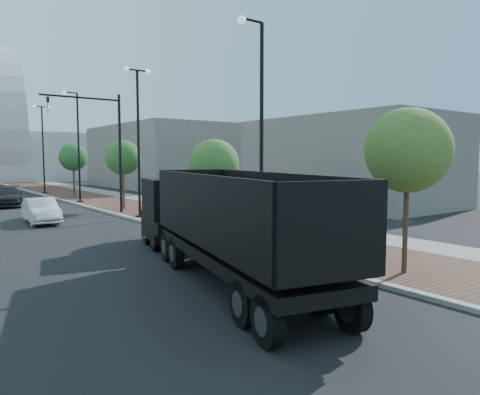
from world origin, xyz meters
TOP-DOWN VIEW (x-y plane):
  - sidewalk at (3.50, 40.00)m, footprint 7.00×140.00m
  - concrete_strip at (6.20, 40.00)m, footprint 2.40×140.00m
  - curb at (0.00, 40.00)m, footprint 0.30×140.00m
  - dump_truck at (-2.67, 9.46)m, footprint 5.47×13.52m
  - white_sedan at (-4.82, 23.66)m, footprint 1.75×4.46m
  - dark_car_far at (-4.71, 35.21)m, footprint 3.15×5.63m
  - pedestrian at (5.08, 13.29)m, footprint 0.72×0.50m
  - streetlight_1 at (0.49, 10.00)m, footprint 1.44×0.56m
  - streetlight_2 at (0.60, 22.00)m, footprint 1.72×0.56m
  - streetlight_3 at (0.49, 34.00)m, footprint 1.44×0.56m
  - streetlight_4 at (0.60, 46.00)m, footprint 1.72×0.56m
  - traffic_mast at (-0.30, 25.00)m, footprint 5.09×0.20m
  - tree_0 at (1.65, 4.02)m, footprint 2.67×2.67m
  - tree_1 at (1.65, 15.02)m, footprint 2.57×2.55m
  - tree_2 at (1.65, 27.02)m, footprint 2.55×2.52m
  - tree_3 at (1.65, 39.02)m, footprint 2.61×2.60m
  - commercial_block_ne at (16.00, 50.00)m, footprint 12.00×22.00m
  - commercial_block_e at (18.00, 20.00)m, footprint 10.00×16.00m
  - utility_cover_1 at (2.40, 8.00)m, footprint 0.50×0.50m
  - utility_cover_2 at (2.40, 19.00)m, footprint 0.50×0.50m

SIDE VIEW (x-z plane):
  - sidewalk at x=3.50m, z-range 0.00..0.12m
  - concrete_strip at x=6.20m, z-range 0.00..0.13m
  - curb at x=0.00m, z-range 0.00..0.14m
  - utility_cover_1 at x=2.40m, z-range 0.12..0.14m
  - utility_cover_2 at x=2.40m, z-range 0.12..0.14m
  - white_sedan at x=-4.82m, z-range 0.00..1.45m
  - dark_car_far at x=-4.71m, z-range 0.00..1.54m
  - pedestrian at x=5.08m, z-range 0.00..1.88m
  - dump_truck at x=-2.67m, z-range -0.26..3.08m
  - tree_1 at x=1.65m, z-range 1.08..5.83m
  - commercial_block_e at x=18.00m, z-range 0.00..7.00m
  - tree_2 at x=1.65m, z-range 1.27..6.37m
  - tree_3 at x=1.65m, z-range 1.29..6.50m
  - tree_0 at x=1.65m, z-range 1.32..6.66m
  - commercial_block_ne at x=16.00m, z-range 0.00..8.00m
  - streetlight_1 at x=0.49m, z-range -0.26..8.95m
  - streetlight_3 at x=0.49m, z-range -0.26..8.95m
  - streetlight_2 at x=0.60m, z-range 0.18..9.46m
  - streetlight_4 at x=0.60m, z-range 0.18..9.46m
  - traffic_mast at x=-0.30m, z-range 0.98..8.98m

